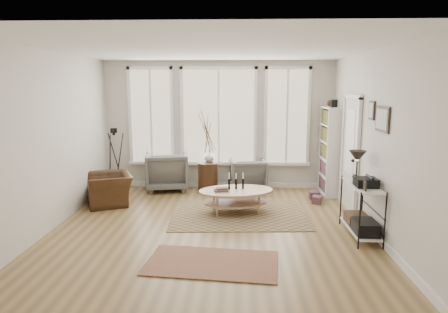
{
  "coord_description": "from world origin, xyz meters",
  "views": [
    {
      "loc": [
        0.45,
        -6.37,
        2.32
      ],
      "look_at": [
        0.2,
        0.6,
        1.1
      ],
      "focal_mm": 32.0,
      "sensor_mm": 36.0,
      "label": 1
    }
  ],
  "objects_px": {
    "low_shelf": "(361,204)",
    "side_table": "(208,153)",
    "accent_chair": "(110,189)",
    "coffee_table": "(236,195)",
    "bookcase": "(330,151)",
    "armchair_right": "(248,175)",
    "armchair_left": "(167,171)"
  },
  "relations": [
    {
      "from": "low_shelf",
      "to": "side_table",
      "type": "height_order",
      "value": "side_table"
    },
    {
      "from": "side_table",
      "to": "accent_chair",
      "type": "height_order",
      "value": "side_table"
    },
    {
      "from": "low_shelf",
      "to": "coffee_table",
      "type": "distance_m",
      "value": 2.26
    },
    {
      "from": "low_shelf",
      "to": "bookcase",
      "type": "bearing_deg",
      "value": 88.72
    },
    {
      "from": "armchair_right",
      "to": "accent_chair",
      "type": "xyz_separation_m",
      "value": [
        -2.79,
        -1.17,
        -0.06
      ]
    },
    {
      "from": "coffee_table",
      "to": "side_table",
      "type": "bearing_deg",
      "value": 112.87
    },
    {
      "from": "coffee_table",
      "to": "armchair_left",
      "type": "distance_m",
      "value": 2.29
    },
    {
      "from": "bookcase",
      "to": "low_shelf",
      "type": "relative_size",
      "value": 1.58
    },
    {
      "from": "low_shelf",
      "to": "side_table",
      "type": "xyz_separation_m",
      "value": [
        -2.6,
        2.59,
        0.38
      ]
    },
    {
      "from": "armchair_left",
      "to": "side_table",
      "type": "distance_m",
      "value": 1.07
    },
    {
      "from": "low_shelf",
      "to": "coffee_table",
      "type": "height_order",
      "value": "low_shelf"
    },
    {
      "from": "low_shelf",
      "to": "armchair_right",
      "type": "distance_m",
      "value": 3.24
    },
    {
      "from": "bookcase",
      "to": "accent_chair",
      "type": "distance_m",
      "value": 4.7
    },
    {
      "from": "bookcase",
      "to": "accent_chair",
      "type": "height_order",
      "value": "bookcase"
    },
    {
      "from": "coffee_table",
      "to": "armchair_right",
      "type": "height_order",
      "value": "armchair_right"
    },
    {
      "from": "bookcase",
      "to": "low_shelf",
      "type": "xyz_separation_m",
      "value": [
        -0.06,
        -2.52,
        -0.44
      ]
    },
    {
      "from": "accent_chair",
      "to": "armchair_right",
      "type": "bearing_deg",
      "value": 88.72
    },
    {
      "from": "bookcase",
      "to": "armchair_right",
      "type": "bearing_deg",
      "value": 172.73
    },
    {
      "from": "low_shelf",
      "to": "armchair_right",
      "type": "relative_size",
      "value": 1.63
    },
    {
      "from": "low_shelf",
      "to": "accent_chair",
      "type": "relative_size",
      "value": 1.39
    },
    {
      "from": "armchair_left",
      "to": "accent_chair",
      "type": "bearing_deg",
      "value": 40.26
    },
    {
      "from": "side_table",
      "to": "bookcase",
      "type": "bearing_deg",
      "value": -1.45
    },
    {
      "from": "bookcase",
      "to": "armchair_right",
      "type": "distance_m",
      "value": 1.87
    },
    {
      "from": "accent_chair",
      "to": "bookcase",
      "type": "bearing_deg",
      "value": 77.71
    },
    {
      "from": "low_shelf",
      "to": "armchair_left",
      "type": "bearing_deg",
      "value": 142.3
    },
    {
      "from": "accent_chair",
      "to": "coffee_table",
      "type": "bearing_deg",
      "value": 55.21
    },
    {
      "from": "side_table",
      "to": "accent_chair",
      "type": "relative_size",
      "value": 1.96
    },
    {
      "from": "bookcase",
      "to": "accent_chair",
      "type": "bearing_deg",
      "value": -168.33
    },
    {
      "from": "low_shelf",
      "to": "side_table",
      "type": "relative_size",
      "value": 0.71
    },
    {
      "from": "armchair_left",
      "to": "accent_chair",
      "type": "height_order",
      "value": "armchair_left"
    },
    {
      "from": "low_shelf",
      "to": "accent_chair",
      "type": "bearing_deg",
      "value": 160.65
    },
    {
      "from": "accent_chair",
      "to": "armchair_left",
      "type": "bearing_deg",
      "value": 116.99
    }
  ]
}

